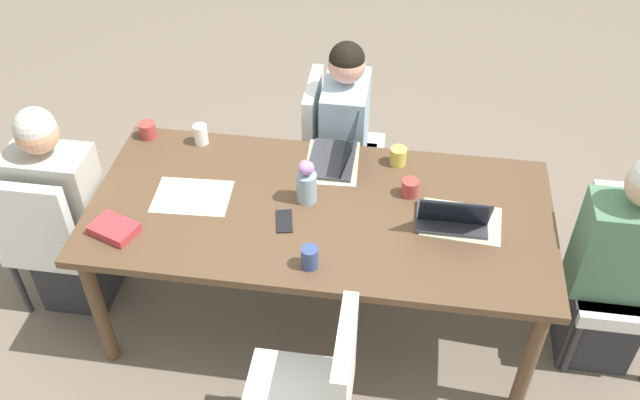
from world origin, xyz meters
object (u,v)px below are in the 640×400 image
Objects in this scene: laptop_far_left_near at (337,155)px; coffee_mug_near_right at (201,134)px; chair_head_right_left_mid at (622,267)px; person_far_left_near at (344,148)px; phone_black at (284,221)px; coffee_mug_centre_right at (310,257)px; dining_table at (320,219)px; coffee_mug_centre_left at (148,130)px; flower_vase at (306,180)px; coffee_mug_near_left at (398,156)px; coffee_mug_far_left at (410,188)px; chair_far_left_near at (333,144)px; person_head_left_left_far at (66,220)px; chair_head_left_left_far at (49,233)px; book_red_cover at (114,229)px; person_head_right_left_mid at (613,273)px; chair_near_right_near at (314,393)px; laptop_head_right_left_mid at (452,217)px.

laptop_far_left_near is 0.72m from coffee_mug_near_right.
laptop_far_left_near reaches higher than chair_head_right_left_mid.
person_far_left_near is 1.59m from chair_head_right_left_mid.
coffee_mug_centre_right is at bearing -160.22° from phone_black.
coffee_mug_centre_left is (-0.97, 0.43, 0.11)m from dining_table.
coffee_mug_near_left is at bearing 39.52° from flower_vase.
phone_black reaches higher than dining_table.
coffee_mug_centre_left is (-2.42, 0.35, 0.30)m from chair_head_right_left_mid.
coffee_mug_near_left is 0.24m from coffee_mug_far_left.
chair_head_right_left_mid is at bearing -9.04° from coffee_mug_near_right.
flower_vase reaches higher than coffee_mug_far_left.
flower_vase reaches higher than phone_black.
person_head_left_left_far is at bearing -145.34° from chair_far_left_near.
chair_far_left_near is (-0.05, 0.85, -0.19)m from dining_table.
flower_vase is 0.72m from coffee_mug_near_right.
coffee_mug_far_left is (1.77, 0.25, 0.30)m from chair_head_left_left_far.
coffee_mug_centre_right is (1.37, -0.27, 0.31)m from chair_head_left_left_far.
chair_far_left_near is at bearing 130.21° from coffee_mug_near_left.
person_far_left_near is at bearing 70.22° from book_red_cover.
flower_vase is at bearing -167.47° from coffee_mug_far_left.
person_head_right_left_mid reaches higher than coffee_mug_centre_left.
laptop_far_left_near is 2.13× the size of phone_black.
chair_head_left_left_far reaches higher than coffee_mug_far_left.
person_head_right_left_mid is 11.69× the size of coffee_mug_centre_right.
chair_head_right_left_mid is at bearing -26.53° from person_far_left_near.
coffee_mug_centre_right reaches higher than book_red_cover.
dining_table is 6.75× the size of laptop_far_left_near.
laptop_far_left_near is 3.53× the size of coffee_mug_near_left.
person_far_left_near is 1.00× the size of person_head_right_left_mid.
flower_vase is 0.43m from coffee_mug_centre_right.
coffee_mug_near_left is at bearing 66.67° from coffee_mug_centre_right.
person_far_left_near reaches higher than flower_vase.
chair_near_right_near is at bearing -29.72° from person_head_left_left_far.
laptop_far_left_near reaches higher than phone_black.
coffee_mug_centre_right is at bearing 100.92° from chair_near_right_near.
coffee_mug_near_right is at bearing 161.37° from laptop_head_right_left_mid.
chair_head_right_left_mid is 4.50× the size of book_red_cover.
phone_black is at bearing -111.31° from laptop_far_left_near.
coffee_mug_centre_left is at bearing 177.77° from coffee_mug_near_right.
coffee_mug_centre_left is at bearing 171.77° from chair_head_right_left_mid.
coffee_mug_near_right is at bearing -152.50° from person_far_left_near.
person_head_left_left_far is 13.17× the size of coffee_mug_near_left.
person_head_left_left_far is at bearing -179.07° from dining_table.
chair_head_left_left_far is 1.79m from coffee_mug_near_left.
laptop_far_left_near is at bearing 152.06° from coffee_mug_far_left.
person_far_left_near reaches higher than phone_black.
coffee_mug_centre_right is (-0.09, 0.45, 0.31)m from chair_near_right_near.
chair_head_left_left_far and chair_near_right_near have the same top height.
coffee_mug_centre_left is 0.44× the size of book_red_cover.
flower_vase is 2.78× the size of coffee_mug_far_left.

